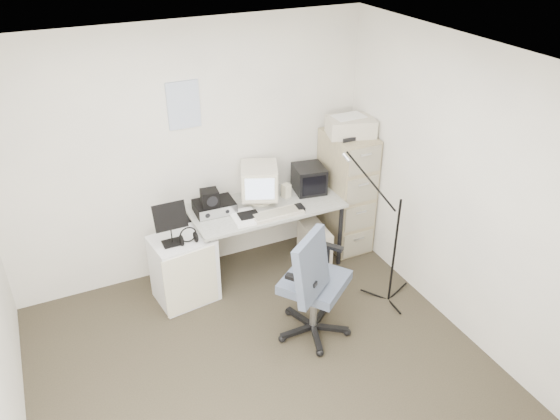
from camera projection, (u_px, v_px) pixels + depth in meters
name	position (u px, v px, depth m)	size (l,w,h in m)	color
floor	(269.00, 380.00, 4.41)	(3.60, 3.60, 0.01)	#2C281B
ceiling	(264.00, 73.00, 3.16)	(3.60, 3.60, 0.01)	white
wall_back	(190.00, 155.00, 5.19)	(3.60, 0.02, 2.50)	white
wall_right	(468.00, 198.00, 4.45)	(0.02, 3.60, 2.50)	white
wall_calendar	(184.00, 105.00, 4.93)	(0.30, 0.02, 0.44)	white
filing_cabinet	(346.00, 191.00, 5.83)	(0.40, 0.60, 1.30)	tan
printer	(351.00, 127.00, 5.45)	(0.46, 0.31, 0.18)	beige
desk	(266.00, 236.00, 5.59)	(1.50, 0.70, 0.73)	#B8B8B8
crt_monitor	(259.00, 184.00, 5.38)	(0.35, 0.37, 0.39)	beige
crt_tv	(309.00, 179.00, 5.61)	(0.30, 0.32, 0.27)	black
desk_speaker	(286.00, 191.00, 5.52)	(0.07, 0.07, 0.14)	beige
keyboard	(277.00, 214.00, 5.23)	(0.50, 0.18, 0.03)	beige
mouse	(300.00, 208.00, 5.33)	(0.07, 0.12, 0.04)	black
radio_receiver	(214.00, 207.00, 5.27)	(0.38, 0.27, 0.11)	black
radio_speaker	(210.00, 198.00, 5.14)	(0.16, 0.15, 0.16)	black
papers	(245.00, 217.00, 5.18)	(0.24, 0.32, 0.02)	white
pc_tower	(314.00, 245.00, 5.72)	(0.21, 0.46, 0.43)	beige
office_chair	(315.00, 280.00, 4.61)	(0.66, 0.66, 1.14)	#475062
side_cart	(184.00, 269.00, 5.15)	(0.54, 0.43, 0.67)	silver
music_stand	(170.00, 223.00, 4.81)	(0.29, 0.15, 0.43)	black
headphones	(189.00, 238.00, 4.89)	(0.17, 0.17, 0.03)	black
mic_stand	(396.00, 236.00, 4.93)	(0.02, 0.02, 1.44)	black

